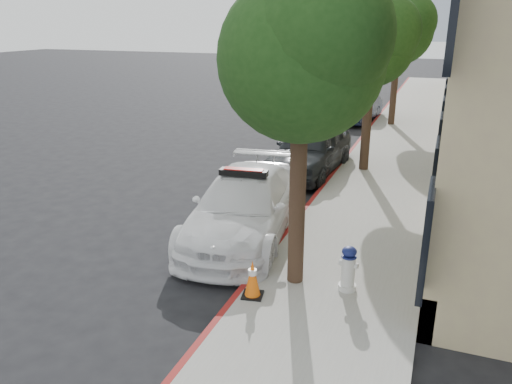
{
  "coord_description": "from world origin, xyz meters",
  "views": [
    {
      "loc": [
        5.19,
        -10.17,
        4.87
      ],
      "look_at": [
        1.26,
        0.23,
        1.0
      ],
      "focal_mm": 35.0,
      "sensor_mm": 36.0,
      "label": 1
    }
  ],
  "objects_px": {
    "police_car": "(244,206)",
    "traffic_cone": "(252,279)",
    "fire_hydrant": "(348,269)",
    "parked_car_mid": "(310,149)",
    "parked_car_far": "(359,108)"
  },
  "relations": [
    {
      "from": "parked_car_far",
      "to": "traffic_cone",
      "type": "xyz_separation_m",
      "value": [
        1.15,
        -17.64,
        -0.17
      ]
    },
    {
      "from": "parked_car_far",
      "to": "fire_hydrant",
      "type": "height_order",
      "value": "parked_car_far"
    },
    {
      "from": "parked_car_mid",
      "to": "traffic_cone",
      "type": "bearing_deg",
      "value": -78.49
    },
    {
      "from": "parked_car_mid",
      "to": "parked_car_far",
      "type": "bearing_deg",
      "value": 93.57
    },
    {
      "from": "police_car",
      "to": "parked_car_far",
      "type": "distance_m",
      "value": 14.95
    },
    {
      "from": "fire_hydrant",
      "to": "police_car",
      "type": "bearing_deg",
      "value": 154.5
    },
    {
      "from": "police_car",
      "to": "traffic_cone",
      "type": "height_order",
      "value": "police_car"
    },
    {
      "from": "parked_car_far",
      "to": "police_car",
      "type": "bearing_deg",
      "value": -83.58
    },
    {
      "from": "parked_car_mid",
      "to": "fire_hydrant",
      "type": "distance_m",
      "value": 7.89
    },
    {
      "from": "fire_hydrant",
      "to": "traffic_cone",
      "type": "xyz_separation_m",
      "value": [
        -1.55,
        -0.83,
        -0.07
      ]
    },
    {
      "from": "police_car",
      "to": "parked_car_mid",
      "type": "xyz_separation_m",
      "value": [
        0.1,
        5.55,
        0.05
      ]
    },
    {
      "from": "traffic_cone",
      "to": "fire_hydrant",
      "type": "bearing_deg",
      "value": 28.08
    },
    {
      "from": "traffic_cone",
      "to": "police_car",
      "type": "bearing_deg",
      "value": 114.94
    },
    {
      "from": "police_car",
      "to": "traffic_cone",
      "type": "bearing_deg",
      "value": -72.48
    },
    {
      "from": "police_car",
      "to": "fire_hydrant",
      "type": "bearing_deg",
      "value": -41.05
    }
  ]
}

